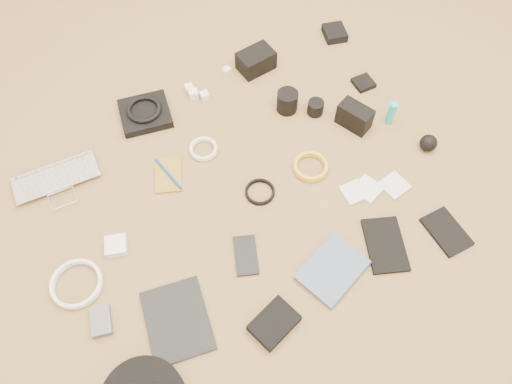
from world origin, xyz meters
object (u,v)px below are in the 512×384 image
phone (246,255)px  tablet (177,320)px  laptop (59,188)px  dslr_camera (256,61)px  paperback (352,286)px

phone → tablet: bearing=-140.9°
laptop → dslr_camera: (0.84, 0.15, 0.03)m
tablet → phone: (0.27, 0.07, 0.00)m
dslr_camera → tablet: dslr_camera is taller
tablet → paperback: bearing=-6.9°
laptop → tablet: laptop is taller
tablet → paperback: paperback is taller
laptop → dslr_camera: dslr_camera is taller
dslr_camera → tablet: 1.02m
dslr_camera → paperback: dslr_camera is taller
laptop → tablet: size_ratio=1.24×
paperback → phone: bearing=24.9°
dslr_camera → phone: dslr_camera is taller
dslr_camera → phone: size_ratio=1.02×
tablet → paperback: 0.52m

